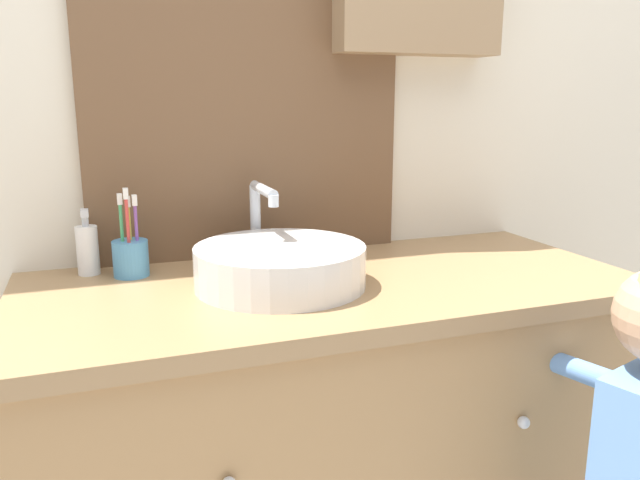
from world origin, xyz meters
name	(u,v)px	position (x,y,z in m)	size (l,w,h in m)	color
wall_back	(292,70)	(0.01, 0.62, 1.28)	(3.20, 0.18, 2.50)	beige
vanity_counter	(332,460)	(0.00, 0.31, 0.42)	(1.27, 0.58, 0.84)	#A37A4C
sink_basin	(280,264)	(-0.11, 0.32, 0.89)	(0.34, 0.40, 0.19)	silver
toothbrush_holder	(131,255)	(-0.39, 0.49, 0.89)	(0.07, 0.07, 0.19)	#4C93C6
soap_dispenser	(88,249)	(-0.48, 0.53, 0.90)	(0.05, 0.05, 0.14)	white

